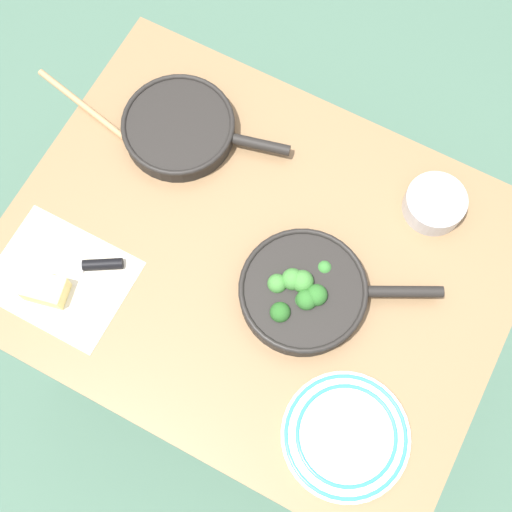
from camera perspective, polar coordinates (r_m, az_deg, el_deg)
ground_plane at (r=2.23m, az=0.00°, el=-6.21°), size 14.00×14.00×0.00m
dining_table_red at (r=1.62m, az=0.00°, el=-1.25°), size 1.08×0.84×0.72m
skillet_broccoli at (r=1.48m, az=3.89°, el=-2.88°), size 0.40×0.28×0.08m
skillet_eggs at (r=1.64m, az=-6.09°, el=10.16°), size 0.38×0.26×0.05m
wooden_spoon at (r=1.68m, az=-11.26°, el=9.88°), size 0.39×0.11×0.02m
parchment_sheet at (r=1.57m, az=-15.32°, el=-1.68°), size 0.29×0.23×0.00m
grater_knife at (r=1.56m, az=-13.73°, el=-0.77°), size 0.23×0.15×0.02m
cheese_block at (r=1.55m, az=-16.50°, el=-2.57°), size 0.10×0.08×0.05m
dinner_plate_stack at (r=1.45m, az=7.21°, el=-14.09°), size 0.26×0.26×0.03m
prep_bowl_steel at (r=1.60m, az=14.09°, el=4.07°), size 0.13×0.13×0.05m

